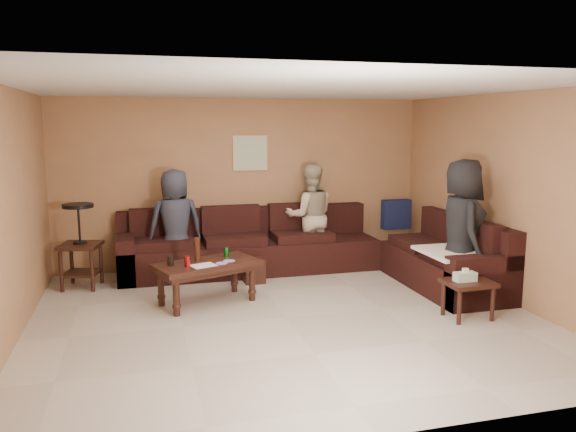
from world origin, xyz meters
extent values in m
plane|color=#B9AD9D|center=(0.00, 0.00, 0.00)|extent=(5.50, 5.50, 0.00)
cube|color=beige|center=(0.00, 0.00, 2.45)|extent=(5.50, 5.00, 0.10)
cube|color=#9F714B|center=(0.00, 2.50, 1.25)|extent=(5.50, 0.10, 2.50)
cube|color=#9F714B|center=(0.00, -2.50, 1.25)|extent=(5.50, 0.10, 2.50)
cube|color=#9F714B|center=(-2.75, 0.00, 1.25)|extent=(0.10, 5.00, 2.50)
cube|color=#9F714B|center=(2.75, 0.00, 1.25)|extent=(0.10, 5.00, 2.50)
cube|color=black|center=(0.00, 2.05, 0.23)|extent=(3.70, 0.90, 0.45)
cube|color=black|center=(0.00, 2.38, 0.68)|extent=(3.70, 0.24, 0.45)
cube|color=black|center=(-1.73, 2.05, 0.32)|extent=(0.24, 0.90, 0.63)
cube|color=black|center=(2.30, 0.60, 0.23)|extent=(0.90, 2.00, 0.45)
cube|color=black|center=(2.63, 0.60, 0.68)|extent=(0.24, 2.00, 0.45)
cube|color=black|center=(2.30, -0.28, 0.32)|extent=(0.90, 0.24, 0.63)
cube|color=#131A3E|center=(2.30, 2.05, 0.75)|extent=(0.45, 0.14, 0.45)
cube|color=white|center=(2.30, 0.15, 0.58)|extent=(1.00, 0.85, 0.04)
cube|color=black|center=(-0.78, 0.74, 0.47)|extent=(1.34, 0.98, 0.07)
cube|color=black|center=(-0.78, 0.74, 0.41)|extent=(1.23, 0.87, 0.05)
cylinder|color=black|center=(-1.17, 0.37, 0.22)|extent=(0.08, 0.08, 0.44)
cylinder|color=black|center=(-0.24, 0.70, 0.22)|extent=(0.08, 0.08, 0.44)
cylinder|color=black|center=(-1.32, 0.78, 0.22)|extent=(0.08, 0.08, 0.44)
cylinder|color=black|center=(-0.39, 1.12, 0.22)|extent=(0.08, 0.08, 0.44)
cylinder|color=#A81413|center=(-1.02, 0.60, 0.57)|extent=(0.07, 0.07, 0.12)
cylinder|color=#178225|center=(-0.51, 0.96, 0.57)|extent=(0.07, 0.07, 0.12)
cylinder|color=black|center=(-0.88, 0.85, 0.65)|extent=(0.07, 0.07, 0.28)
cylinder|color=black|center=(-1.20, 0.68, 0.56)|extent=(0.08, 0.08, 0.11)
cube|color=silver|center=(-0.84, 0.58, 0.51)|extent=(0.34, 0.30, 0.00)
cylinder|color=#F355B0|center=(-0.62, 0.63, 0.51)|extent=(0.14, 0.14, 0.01)
cylinder|color=#F355B0|center=(-0.52, 0.72, 0.51)|extent=(0.14, 0.14, 0.01)
cube|color=black|center=(-2.29, 1.82, 0.57)|extent=(0.59, 0.59, 0.05)
cube|color=black|center=(-2.29, 1.82, 0.20)|extent=(0.52, 0.52, 0.03)
cylinder|color=black|center=(-2.53, 1.67, 0.28)|extent=(0.05, 0.05, 0.57)
cylinder|color=black|center=(-2.15, 1.58, 0.28)|extent=(0.05, 0.05, 0.57)
cylinder|color=black|center=(-2.44, 2.05, 0.28)|extent=(0.05, 0.05, 0.57)
cylinder|color=black|center=(-2.06, 1.97, 0.28)|extent=(0.05, 0.05, 0.57)
cylinder|color=black|center=(-2.29, 1.82, 0.61)|extent=(0.18, 0.18, 0.03)
cylinder|color=black|center=(-2.29, 1.82, 0.85)|extent=(0.03, 0.03, 0.47)
cylinder|color=black|center=(-2.29, 1.82, 1.09)|extent=(0.39, 0.39, 0.05)
cube|color=black|center=(1.94, -0.53, 0.40)|extent=(0.52, 0.43, 0.05)
cylinder|color=black|center=(1.73, -0.69, 0.20)|extent=(0.05, 0.05, 0.40)
cylinder|color=black|center=(2.14, -0.69, 0.20)|extent=(0.05, 0.05, 0.40)
cylinder|color=black|center=(1.73, -0.38, 0.20)|extent=(0.05, 0.05, 0.40)
cylinder|color=black|center=(2.14, -0.37, 0.20)|extent=(0.05, 0.05, 0.40)
cube|color=silver|center=(1.89, -0.53, 0.48)|extent=(0.24, 0.12, 0.10)
cube|color=silver|center=(1.89, -0.53, 0.55)|extent=(0.06, 0.04, 0.05)
cube|color=black|center=(-0.06, 1.47, 0.16)|extent=(0.28, 0.28, 0.32)
cube|color=tan|center=(0.10, 2.48, 1.70)|extent=(0.52, 0.03, 0.52)
cube|color=beige|center=(0.10, 2.46, 1.70)|extent=(0.44, 0.01, 0.44)
imported|color=#282B38|center=(-1.06, 1.97, 0.76)|extent=(0.81, 0.60, 1.53)
imported|color=tan|center=(0.92, 2.08, 0.78)|extent=(0.82, 0.67, 1.55)
imported|color=black|center=(2.27, 0.18, 0.86)|extent=(0.72, 0.94, 1.72)
camera|label=1|loc=(-1.52, -5.78, 2.13)|focal=35.00mm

